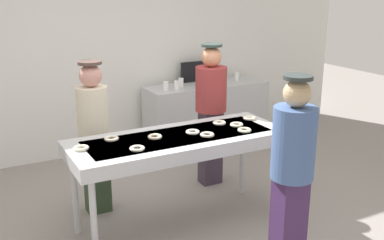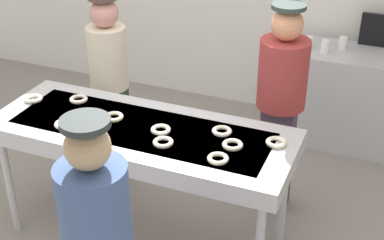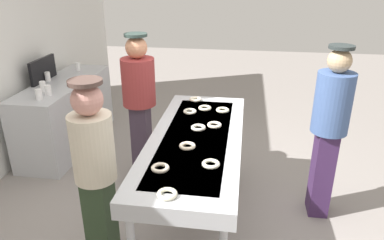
{
  "view_description": "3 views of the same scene",
  "coord_description": "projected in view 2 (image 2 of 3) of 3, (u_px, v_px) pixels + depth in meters",
  "views": [
    {
      "loc": [
        -1.8,
        -3.65,
        2.29
      ],
      "look_at": [
        0.21,
        0.14,
        1.01
      ],
      "focal_mm": 43.14,
      "sensor_mm": 36.0,
      "label": 1
    },
    {
      "loc": [
        1.51,
        -2.8,
        2.75
      ],
      "look_at": [
        0.31,
        0.14,
        0.97
      ],
      "focal_mm": 51.42,
      "sensor_mm": 36.0,
      "label": 2
    },
    {
      "loc": [
        -2.78,
        -0.39,
        2.25
      ],
      "look_at": [
        0.19,
        0.06,
        0.99
      ],
      "focal_mm": 33.81,
      "sensor_mm": 36.0,
      "label": 3
    }
  ],
  "objects": [
    {
      "name": "ground_plane",
      "position": [
        147.0,
        234.0,
        4.1
      ],
      "size": [
        16.0,
        16.0,
        0.0
      ],
      "primitive_type": "plane",
      "color": "gray"
    },
    {
      "name": "fryer_conveyor",
      "position": [
        142.0,
        137.0,
        3.69
      ],
      "size": [
        2.07,
        0.78,
        0.92
      ],
      "color": "#B7BABF",
      "rests_on": "ground"
    },
    {
      "name": "sugar_donut_0",
      "position": [
        222.0,
        131.0,
        3.59
      ],
      "size": [
        0.19,
        0.19,
        0.03
      ],
      "primitive_type": "torus",
      "rotation": [
        0.0,
        0.0,
        0.71
      ],
      "color": "white",
      "rests_on": "fryer_conveyor"
    },
    {
      "name": "sugar_donut_1",
      "position": [
        161.0,
        130.0,
        3.6
      ],
      "size": [
        0.16,
        0.16,
        0.03
      ],
      "primitive_type": "torus",
      "rotation": [
        0.0,
        0.0,
        1.81
      ],
      "color": "white",
      "rests_on": "fryer_conveyor"
    },
    {
      "name": "sugar_donut_2",
      "position": [
        163.0,
        142.0,
        3.46
      ],
      "size": [
        0.16,
        0.16,
        0.03
      ],
      "primitive_type": "torus",
      "rotation": [
        0.0,
        0.0,
        1.87
      ],
      "color": "#F5E5CB",
      "rests_on": "fryer_conveyor"
    },
    {
      "name": "sugar_donut_3",
      "position": [
        114.0,
        117.0,
        3.76
      ],
      "size": [
        0.19,
        0.19,
        0.03
      ],
      "primitive_type": "torus",
      "rotation": [
        0.0,
        0.0,
        2.24
      ],
      "color": "#FBEBC9",
      "rests_on": "fryer_conveyor"
    },
    {
      "name": "sugar_donut_4",
      "position": [
        79.0,
        99.0,
        3.99
      ],
      "size": [
        0.15,
        0.15,
        0.03
      ],
      "primitive_type": "torus",
      "rotation": [
        0.0,
        0.0,
        1.45
      ],
      "color": "#EFE2C9",
      "rests_on": "fryer_conveyor"
    },
    {
      "name": "sugar_donut_5",
      "position": [
        232.0,
        145.0,
        3.43
      ],
      "size": [
        0.18,
        0.18,
        0.03
      ],
      "primitive_type": "torus",
      "rotation": [
        0.0,
        0.0,
        0.96
      ],
      "color": "#EEE6C5",
      "rests_on": "fryer_conveyor"
    },
    {
      "name": "sugar_donut_6",
      "position": [
        218.0,
        159.0,
        3.3
      ],
      "size": [
        0.16,
        0.16,
        0.03
      ],
      "primitive_type": "torus",
      "rotation": [
        0.0,
        0.0,
        0.24
      ],
      "color": "#F2EEC9",
      "rests_on": "fryer_conveyor"
    },
    {
      "name": "sugar_donut_7",
      "position": [
        276.0,
        142.0,
        3.46
      ],
      "size": [
        0.14,
        0.14,
        0.03
      ],
      "primitive_type": "torus",
      "rotation": [
        0.0,
        0.0,
        3.1
      ],
      "color": "white",
      "rests_on": "fryer_conveyor"
    },
    {
      "name": "sugar_donut_8",
      "position": [
        64.0,
        124.0,
        3.67
      ],
      "size": [
        0.15,
        0.15,
        0.03
      ],
      "primitive_type": "torus",
      "rotation": [
        0.0,
        0.0,
        1.41
      ],
      "color": "white",
      "rests_on": "fryer_conveyor"
    },
    {
      "name": "sugar_donut_9",
      "position": [
        33.0,
        99.0,
        3.99
      ],
      "size": [
        0.18,
        0.18,
        0.03
      ],
      "primitive_type": "torus",
      "rotation": [
        0.0,
        0.0,
        0.54
      ],
      "color": "#F3EFCD",
      "rests_on": "fryer_conveyor"
    },
    {
      "name": "worker_baker",
      "position": [
        109.0,
        80.0,
        4.41
      ],
      "size": [
        0.31,
        0.31,
        1.57
      ],
      "rotation": [
        0.0,
        0.0,
        3.2
      ],
      "color": "#2B3D26",
      "rests_on": "ground"
    },
    {
      "name": "worker_assistant",
      "position": [
        281.0,
        98.0,
        3.97
      ],
      "size": [
        0.35,
        0.35,
        1.65
      ],
      "rotation": [
        0.0,
        0.0,
        3.35
      ],
      "color": "#3D3040",
      "rests_on": "ground"
    },
    {
      "name": "prep_counter",
      "position": [
        379.0,
        103.0,
        4.99
      ],
      "size": [
        1.78,
        0.58,
        0.9
      ],
      "primitive_type": "cube",
      "color": "#B7BABF",
      "rests_on": "ground"
    },
    {
      "name": "paper_cup_0",
      "position": [
        343.0,
        43.0,
        4.9
      ],
      "size": [
        0.07,
        0.07,
        0.12
      ],
      "primitive_type": "cylinder",
      "color": "white",
      "rests_on": "prep_counter"
    },
    {
      "name": "paper_cup_3",
      "position": [
        325.0,
        46.0,
        4.83
      ],
      "size": [
        0.07,
        0.07,
        0.12
      ],
      "primitive_type": "cylinder",
      "color": "white",
      "rests_on": "prep_counter"
    },
    {
      "name": "paper_cup_4",
      "position": [
        309.0,
        43.0,
        4.91
      ],
      "size": [
        0.07,
        0.07,
        0.12
      ],
      "primitive_type": "cylinder",
      "color": "white",
      "rests_on": "prep_counter"
    }
  ]
}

